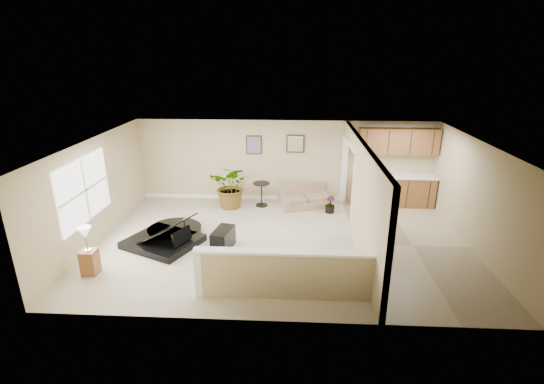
# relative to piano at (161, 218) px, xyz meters

# --- Properties ---
(floor) EXTENTS (9.00, 9.00, 0.00)m
(floor) POSITION_rel_piano_xyz_m (2.90, 0.12, -0.63)
(floor) COLOR tan
(floor) RESTS_ON ground
(back_wall) EXTENTS (9.00, 0.04, 2.50)m
(back_wall) POSITION_rel_piano_xyz_m (2.90, 3.12, 0.62)
(back_wall) COLOR tan
(back_wall) RESTS_ON floor
(front_wall) EXTENTS (9.00, 0.04, 2.50)m
(front_wall) POSITION_rel_piano_xyz_m (2.90, -2.88, 0.62)
(front_wall) COLOR tan
(front_wall) RESTS_ON floor
(left_wall) EXTENTS (0.04, 6.00, 2.50)m
(left_wall) POSITION_rel_piano_xyz_m (-1.60, 0.12, 0.62)
(left_wall) COLOR tan
(left_wall) RESTS_ON floor
(right_wall) EXTENTS (0.04, 6.00, 2.50)m
(right_wall) POSITION_rel_piano_xyz_m (7.40, 0.12, 0.62)
(right_wall) COLOR tan
(right_wall) RESTS_ON floor
(ceiling) EXTENTS (9.00, 6.00, 0.04)m
(ceiling) POSITION_rel_piano_xyz_m (2.90, 0.12, 1.87)
(ceiling) COLOR silver
(ceiling) RESTS_ON back_wall
(kitchen_vinyl) EXTENTS (2.70, 6.00, 0.01)m
(kitchen_vinyl) POSITION_rel_piano_xyz_m (6.05, 0.12, -0.63)
(kitchen_vinyl) COLOR tan
(kitchen_vinyl) RESTS_ON floor
(interior_partition) EXTENTS (0.18, 5.99, 2.50)m
(interior_partition) POSITION_rel_piano_xyz_m (4.70, 0.37, 0.59)
(interior_partition) COLOR tan
(interior_partition) RESTS_ON floor
(pony_half_wall) EXTENTS (3.42, 0.22, 1.00)m
(pony_half_wall) POSITION_rel_piano_xyz_m (2.98, -2.18, -0.11)
(pony_half_wall) COLOR tan
(pony_half_wall) RESTS_ON floor
(left_window) EXTENTS (0.05, 2.15, 1.45)m
(left_window) POSITION_rel_piano_xyz_m (-1.58, -0.38, 0.82)
(left_window) COLOR white
(left_window) RESTS_ON left_wall
(wall_art_left) EXTENTS (0.48, 0.04, 0.58)m
(wall_art_left) POSITION_rel_piano_xyz_m (1.95, 3.09, 1.12)
(wall_art_left) COLOR #3D2E16
(wall_art_left) RESTS_ON back_wall
(wall_mirror) EXTENTS (0.55, 0.04, 0.55)m
(wall_mirror) POSITION_rel_piano_xyz_m (3.20, 3.09, 1.17)
(wall_mirror) COLOR #3D2E16
(wall_mirror) RESTS_ON back_wall
(kitchen_cabinets) EXTENTS (2.36, 0.65, 2.33)m
(kitchen_cabinets) POSITION_rel_piano_xyz_m (6.09, 2.85, 0.24)
(kitchen_cabinets) COLOR brown
(kitchen_cabinets) RESTS_ON floor
(piano) EXTENTS (2.29, 2.24, 1.51)m
(piano) POSITION_rel_piano_xyz_m (0.00, 0.00, 0.00)
(piano) COLOR black
(piano) RESTS_ON floor
(piano_bench) EXTENTS (0.51, 0.80, 0.49)m
(piano_bench) POSITION_rel_piano_xyz_m (1.53, -0.27, -0.39)
(piano_bench) COLOR black
(piano_bench) RESTS_ON floor
(loveseat) EXTENTS (1.70, 1.25, 0.83)m
(loveseat) POSITION_rel_piano_xyz_m (3.52, 2.61, -0.32)
(loveseat) COLOR tan
(loveseat) RESTS_ON floor
(accent_table) EXTENTS (0.50, 0.50, 0.73)m
(accent_table) POSITION_rel_piano_xyz_m (2.21, 2.54, -0.16)
(accent_table) COLOR black
(accent_table) RESTS_ON floor
(palm_plant) EXTENTS (1.39, 1.27, 1.34)m
(palm_plant) POSITION_rel_piano_xyz_m (1.36, 2.37, 0.03)
(palm_plant) COLOR black
(palm_plant) RESTS_ON floor
(small_plant) EXTENTS (0.37, 0.37, 0.50)m
(small_plant) POSITION_rel_piano_xyz_m (4.23, 2.12, -0.42)
(small_plant) COLOR black
(small_plant) RESTS_ON floor
(lamp_stand) EXTENTS (0.32, 0.32, 1.06)m
(lamp_stand) POSITION_rel_piano_xyz_m (-1.06, -1.52, -0.18)
(lamp_stand) COLOR brown
(lamp_stand) RESTS_ON floor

